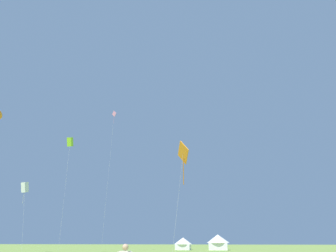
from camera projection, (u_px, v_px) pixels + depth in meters
name	position (u px, v px, depth m)	size (l,w,h in m)	color
kite_pink_diamond	(113.00, 122.00, 70.40)	(1.24, 1.23, 29.20)	pink
kite_white_box	(25.00, 187.00, 55.72)	(2.63, 2.04, 11.61)	white
kite_lime_box	(70.00, 142.00, 53.97)	(0.96, 1.64, 18.44)	#99DB2D
kite_orange_diamond	(183.00, 154.00, 35.72)	(2.03, 2.36, 12.51)	orange
festival_tent_left	(183.00, 243.00, 71.21)	(4.00, 4.00, 2.60)	white
festival_tent_center	(218.00, 241.00, 70.03)	(4.95, 4.95, 3.22)	white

